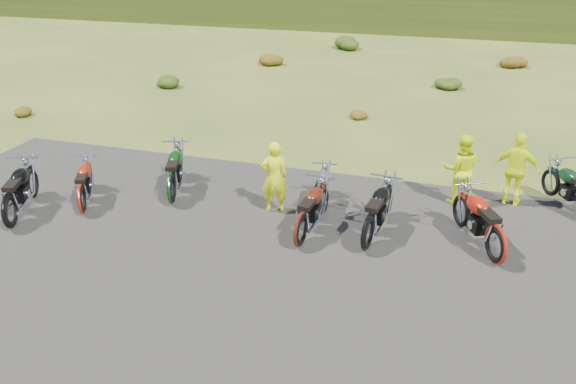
% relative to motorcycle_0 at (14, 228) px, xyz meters
% --- Properties ---
extents(ground, '(300.00, 300.00, 0.00)m').
position_rel_motorcycle_0_xyz_m(ground, '(6.33, 1.20, 0.00)').
color(ground, '#364818').
rests_on(ground, ground).
extents(gravel_pad, '(20.00, 12.00, 0.04)m').
position_rel_motorcycle_0_xyz_m(gravel_pad, '(6.33, -0.80, 0.00)').
color(gravel_pad, black).
rests_on(gravel_pad, ground).
extents(hill_slope, '(300.00, 45.97, 9.37)m').
position_rel_motorcycle_0_xyz_m(hill_slope, '(6.33, 51.20, 0.00)').
color(hill_slope, '#2D4216').
rests_on(hill_slope, ground).
extents(shrub_0, '(0.77, 0.77, 0.45)m').
position_rel_motorcycle_0_xyz_m(shrub_0, '(-5.67, 7.20, 0.23)').
color(shrub_0, '#5F300B').
rests_on(shrub_0, ground).
extents(shrub_1, '(1.03, 1.03, 0.61)m').
position_rel_motorcycle_0_xyz_m(shrub_1, '(-2.77, 12.50, 0.31)').
color(shrub_1, black).
rests_on(shrub_1, ground).
extents(shrub_2, '(1.30, 1.30, 0.77)m').
position_rel_motorcycle_0_xyz_m(shrub_2, '(0.13, 17.80, 0.38)').
color(shrub_2, '#5F300B').
rests_on(shrub_2, ground).
extents(shrub_3, '(1.56, 1.56, 0.92)m').
position_rel_motorcycle_0_xyz_m(shrub_3, '(3.03, 23.10, 0.46)').
color(shrub_3, black).
rests_on(shrub_3, ground).
extents(shrub_4, '(0.77, 0.77, 0.45)m').
position_rel_motorcycle_0_xyz_m(shrub_4, '(5.93, 10.40, 0.23)').
color(shrub_4, '#5F300B').
rests_on(shrub_4, ground).
extents(shrub_5, '(1.03, 1.03, 0.61)m').
position_rel_motorcycle_0_xyz_m(shrub_5, '(8.83, 15.70, 0.31)').
color(shrub_5, black).
rests_on(shrub_5, ground).
extents(shrub_6, '(1.30, 1.30, 0.77)m').
position_rel_motorcycle_0_xyz_m(shrub_6, '(11.73, 21.00, 0.38)').
color(shrub_6, '#5F300B').
rests_on(shrub_6, ground).
extents(motorcycle_0, '(1.60, 2.44, 1.22)m').
position_rel_motorcycle_0_xyz_m(motorcycle_0, '(0.00, 0.00, 0.00)').
color(motorcycle_0, black).
rests_on(motorcycle_0, ground).
extents(motorcycle_1, '(1.52, 2.10, 1.06)m').
position_rel_motorcycle_0_xyz_m(motorcycle_1, '(1.10, 1.08, 0.00)').
color(motorcycle_1, '#9F1B0B').
rests_on(motorcycle_1, ground).
extents(motorcycle_2, '(1.46, 2.39, 1.19)m').
position_rel_motorcycle_0_xyz_m(motorcycle_2, '(2.88, 2.18, 0.00)').
color(motorcycle_2, black).
rests_on(motorcycle_2, ground).
extents(motorcycle_3, '(0.80, 1.93, 0.98)m').
position_rel_motorcycle_0_xyz_m(motorcycle_3, '(6.50, 2.45, 0.00)').
color(motorcycle_3, silver).
rests_on(motorcycle_3, ground).
extents(motorcycle_4, '(0.90, 2.23, 1.14)m').
position_rel_motorcycle_0_xyz_m(motorcycle_4, '(6.47, 1.11, 0.00)').
color(motorcycle_4, '#47150B').
rests_on(motorcycle_4, ground).
extents(motorcycle_5, '(1.04, 2.37, 1.20)m').
position_rel_motorcycle_0_xyz_m(motorcycle_5, '(7.85, 1.37, 0.00)').
color(motorcycle_5, black).
rests_on(motorcycle_5, ground).
extents(motorcycle_6, '(1.73, 2.42, 1.22)m').
position_rel_motorcycle_0_xyz_m(motorcycle_6, '(10.38, 1.60, 0.00)').
color(motorcycle_6, maroon).
rests_on(motorcycle_6, ground).
extents(person_middle, '(0.75, 0.63, 1.74)m').
position_rel_motorcycle_0_xyz_m(person_middle, '(5.41, 2.52, 0.87)').
color(person_middle, '#CCDF0B').
rests_on(person_middle, ground).
extents(person_right_a, '(0.92, 0.76, 1.76)m').
position_rel_motorcycle_0_xyz_m(person_right_a, '(9.58, 4.26, 0.88)').
color(person_right_a, '#CCDF0B').
rests_on(person_right_a, ground).
extents(person_right_b, '(1.13, 0.65, 1.82)m').
position_rel_motorcycle_0_xyz_m(person_right_b, '(10.86, 4.57, 0.91)').
color(person_right_b, '#CCDF0B').
rests_on(person_right_b, ground).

